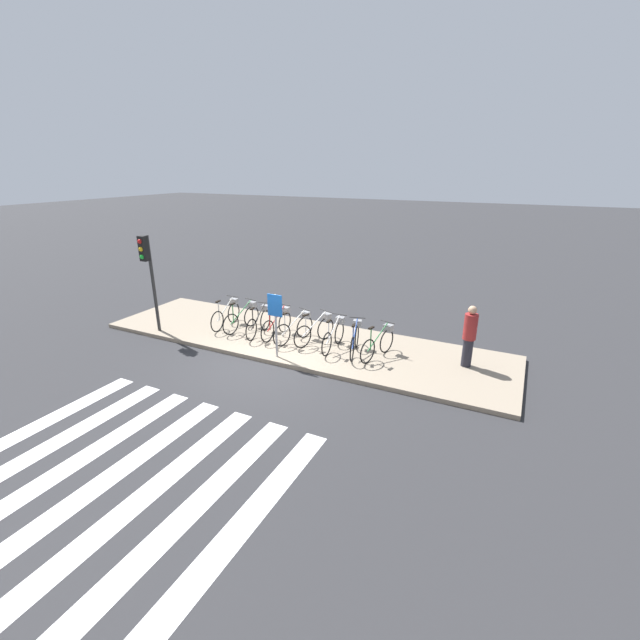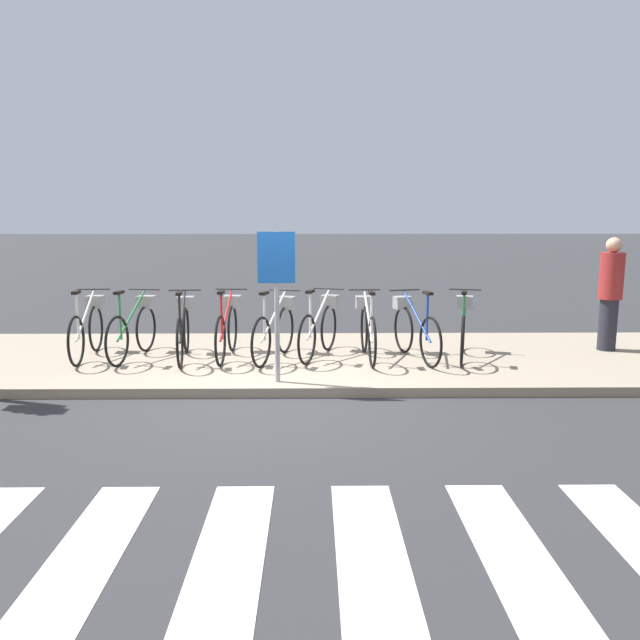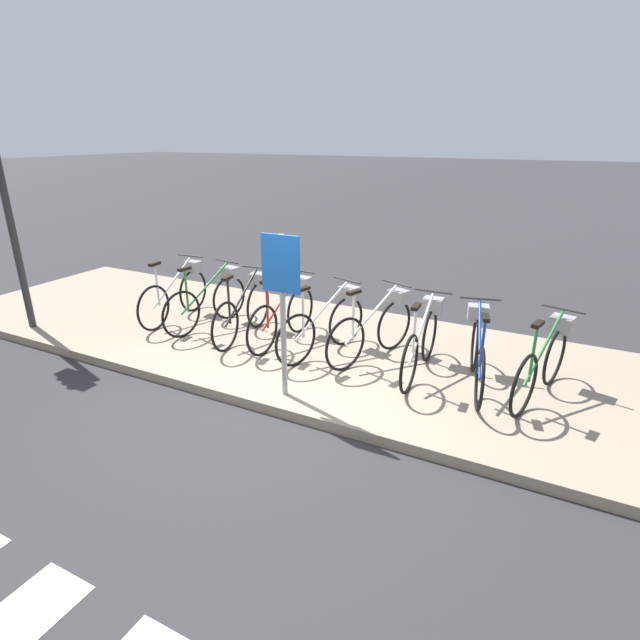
# 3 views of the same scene
# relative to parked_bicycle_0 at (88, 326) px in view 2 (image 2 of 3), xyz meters

# --- Properties ---
(ground_plane) EXTENTS (120.00, 120.00, 0.00)m
(ground_plane) POSITION_rel_parked_bicycle_0_xyz_m (2.64, -1.65, -0.56)
(ground_plane) COLOR #2D2D30
(sidewalk) EXTENTS (12.68, 3.39, 0.12)m
(sidewalk) POSITION_rel_parked_bicycle_0_xyz_m (2.64, 0.04, -0.50)
(sidewalk) COLOR gray
(sidewalk) RESTS_ON ground_plane
(parked_bicycle_0) EXTENTS (0.46, 1.62, 1.00)m
(parked_bicycle_0) POSITION_rel_parked_bicycle_0_xyz_m (0.00, 0.00, 0.00)
(parked_bicycle_0) COLOR black
(parked_bicycle_0) RESTS_ON sidewalk
(parked_bicycle_1) EXTENTS (0.46, 1.61, 1.00)m
(parked_bicycle_1) POSITION_rel_parked_bicycle_0_xyz_m (0.66, -0.02, 0.00)
(parked_bicycle_1) COLOR black
(parked_bicycle_1) RESTS_ON sidewalk
(parked_bicycle_2) EXTENTS (0.46, 1.62, 1.00)m
(parked_bicycle_2) POSITION_rel_parked_bicycle_0_xyz_m (1.37, -0.13, 0.00)
(parked_bicycle_2) COLOR black
(parked_bicycle_2) RESTS_ON sidewalk
(parked_bicycle_3) EXTENTS (0.46, 1.62, 1.00)m
(parked_bicycle_3) POSITION_rel_parked_bicycle_0_xyz_m (1.97, -0.02, 0.00)
(parked_bicycle_3) COLOR black
(parked_bicycle_3) RESTS_ON sidewalk
(parked_bicycle_4) EXTENTS (0.62, 1.56, 1.00)m
(parked_bicycle_4) POSITION_rel_parked_bicycle_0_xyz_m (2.65, -0.12, 0.00)
(parked_bicycle_4) COLOR black
(parked_bicycle_4) RESTS_ON sidewalk
(parked_bicycle_5) EXTENTS (0.66, 1.54, 1.00)m
(parked_bicycle_5) POSITION_rel_parked_bicycle_0_xyz_m (3.28, 0.04, 0.00)
(parked_bicycle_5) COLOR black
(parked_bicycle_5) RESTS_ON sidewalk
(parked_bicycle_6) EXTENTS (0.46, 1.62, 1.00)m
(parked_bicycle_6) POSITION_rel_parked_bicycle_0_xyz_m (3.93, -0.11, 0.00)
(parked_bicycle_6) COLOR black
(parked_bicycle_6) RESTS_ON sidewalk
(parked_bicycle_7) EXTENTS (0.55, 1.58, 1.00)m
(parked_bicycle_7) POSITION_rel_parked_bicycle_0_xyz_m (4.58, -0.13, 0.00)
(parked_bicycle_7) COLOR black
(parked_bicycle_7) RESTS_ON sidewalk
(parked_bicycle_8) EXTENTS (0.56, 1.58, 1.00)m
(parked_bicycle_8) POSITION_rel_parked_bicycle_0_xyz_m (5.28, -0.09, 0.00)
(parked_bicycle_8) COLOR black
(parked_bicycle_8) RESTS_ON sidewalk
(pedestrian) EXTENTS (0.34, 0.34, 1.67)m
(pedestrian) POSITION_rel_parked_bicycle_0_xyz_m (7.54, 0.38, 0.44)
(pedestrian) COLOR #23232D
(pedestrian) RESTS_ON sidewalk
(sign_post) EXTENTS (0.44, 0.07, 1.80)m
(sign_post) POSITION_rel_parked_bicycle_0_xyz_m (2.74, -1.36, 0.79)
(sign_post) COLOR #99999E
(sign_post) RESTS_ON sidewalk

